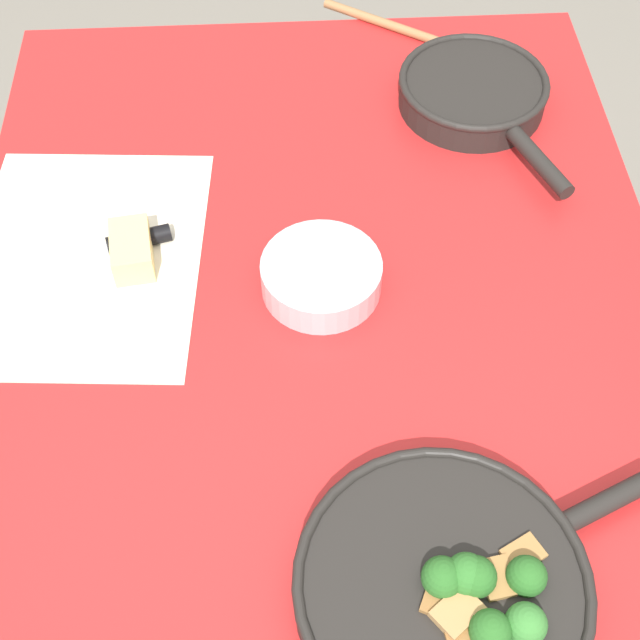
# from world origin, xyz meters

# --- Properties ---
(ground_plane) EXTENTS (14.00, 14.00, 0.00)m
(ground_plane) POSITION_xyz_m (0.00, 0.00, 0.00)
(ground_plane) COLOR slate
(dining_table_red) EXTENTS (1.28, 0.91, 0.74)m
(dining_table_red) POSITION_xyz_m (0.00, 0.00, 0.66)
(dining_table_red) COLOR red
(dining_table_red) RESTS_ON ground_plane
(skillet_broccoli) EXTENTS (0.30, 0.40, 0.07)m
(skillet_broccoli) POSITION_xyz_m (0.34, 0.11, 0.76)
(skillet_broccoli) COLOR black
(skillet_broccoli) RESTS_ON dining_table_red
(skillet_eggs) EXTENTS (0.34, 0.23, 0.05)m
(skillet_eggs) POSITION_xyz_m (-0.41, 0.25, 0.76)
(skillet_eggs) COLOR black
(skillet_eggs) RESTS_ON dining_table_red
(wooden_spoon) EXTENTS (0.23, 0.33, 0.02)m
(wooden_spoon) POSITION_xyz_m (-0.55, 0.24, 0.75)
(wooden_spoon) COLOR #996B42
(wooden_spoon) RESTS_ON dining_table_red
(parchment_sheet) EXTENTS (0.41, 0.33, 0.00)m
(parchment_sheet) POSITION_xyz_m (-0.13, -0.30, 0.74)
(parchment_sheet) COLOR silver
(parchment_sheet) RESTS_ON dining_table_red
(grater_knife) EXTENTS (0.08, 0.23, 0.02)m
(grater_knife) POSITION_xyz_m (-0.14, -0.27, 0.75)
(grater_knife) COLOR silver
(grater_knife) RESTS_ON dining_table_red
(cheese_block) EXTENTS (0.09, 0.06, 0.04)m
(cheese_block) POSITION_xyz_m (-0.12, -0.24, 0.76)
(cheese_block) COLOR #EFD67A
(cheese_block) RESTS_ON dining_table_red
(prep_bowl_steel) EXTENTS (0.15, 0.15, 0.04)m
(prep_bowl_steel) POSITION_xyz_m (-0.07, 0.01, 0.76)
(prep_bowl_steel) COLOR #B7B7BC
(prep_bowl_steel) RESTS_ON dining_table_red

